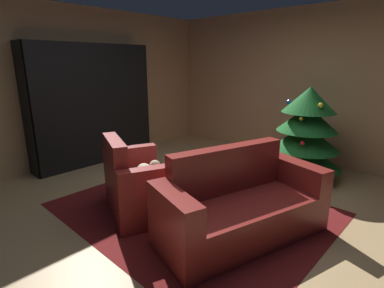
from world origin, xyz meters
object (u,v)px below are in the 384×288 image
(decorated_tree, at_px, (306,133))
(bottle_on_table, at_px, (196,167))
(bookshelf_unit, at_px, (100,107))
(couch_red, at_px, (240,208))
(book_stack_on_table, at_px, (192,175))
(armchair_red, at_px, (137,186))
(coffee_table, at_px, (199,184))

(decorated_tree, bearing_deg, bottle_on_table, -107.19)
(bookshelf_unit, bearing_deg, decorated_tree, 28.70)
(couch_red, bearing_deg, book_stack_on_table, 179.08)
(bookshelf_unit, height_order, armchair_red, bookshelf_unit)
(coffee_table, height_order, book_stack_on_table, book_stack_on_table)
(book_stack_on_table, distance_m, decorated_tree, 2.07)
(bottle_on_table, bearing_deg, armchair_red, -123.04)
(bookshelf_unit, distance_m, book_stack_on_table, 2.63)
(couch_red, distance_m, bottle_on_table, 0.82)
(armchair_red, relative_size, book_stack_on_table, 5.14)
(armchair_red, relative_size, decorated_tree, 0.85)
(bookshelf_unit, height_order, bottle_on_table, bookshelf_unit)
(coffee_table, relative_size, book_stack_on_table, 3.21)
(bottle_on_table, xyz_separation_m, decorated_tree, (0.57, 1.84, 0.20))
(couch_red, xyz_separation_m, decorated_tree, (-0.21, 2.02, 0.40))
(coffee_table, height_order, decorated_tree, decorated_tree)
(book_stack_on_table, relative_size, decorated_tree, 0.16)
(armchair_red, bearing_deg, book_stack_on_table, 41.35)
(bookshelf_unit, xyz_separation_m, armchair_red, (2.07, -0.78, -0.65))
(decorated_tree, bearing_deg, coffee_table, -101.76)
(armchair_red, xyz_separation_m, couch_red, (1.17, 0.42, -0.02))
(bookshelf_unit, distance_m, bottle_on_table, 2.51)
(armchair_red, bearing_deg, bookshelf_unit, 159.27)
(bookshelf_unit, xyz_separation_m, decorated_tree, (3.03, 1.66, -0.27))
(book_stack_on_table, bearing_deg, couch_red, -0.92)
(coffee_table, relative_size, decorated_tree, 0.53)
(book_stack_on_table, bearing_deg, decorated_tree, 76.87)
(armchair_red, height_order, coffee_table, armchair_red)
(coffee_table, distance_m, bottle_on_table, 0.24)
(coffee_table, xyz_separation_m, book_stack_on_table, (-0.06, -0.04, 0.11))
(bookshelf_unit, bearing_deg, book_stack_on_table, -7.83)
(book_stack_on_table, bearing_deg, bookshelf_unit, 172.17)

